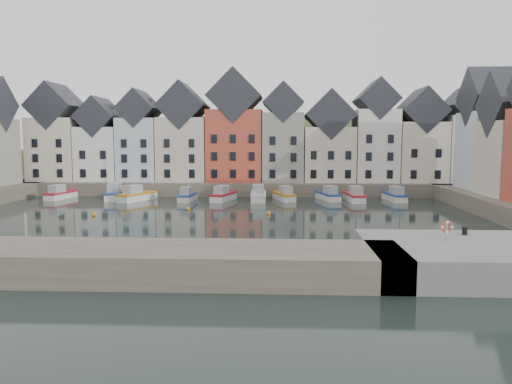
# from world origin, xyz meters

# --- Properties ---
(ground) EXTENTS (260.00, 260.00, 0.00)m
(ground) POSITION_xyz_m (0.00, 0.00, 0.00)
(ground) COLOR black
(ground) RESTS_ON ground
(far_quay) EXTENTS (90.00, 16.00, 2.00)m
(far_quay) POSITION_xyz_m (0.00, 30.00, 1.00)
(far_quay) COLOR #534940
(far_quay) RESTS_ON ground
(near_quay) EXTENTS (18.00, 10.00, 2.00)m
(near_quay) POSITION_xyz_m (22.00, -20.00, 1.00)
(near_quay) COLOR #60605E
(near_quay) RESTS_ON ground
(near_wall) EXTENTS (50.00, 6.00, 2.00)m
(near_wall) POSITION_xyz_m (-10.00, -22.00, 1.00)
(near_wall) COLOR #534940
(near_wall) RESTS_ON ground
(hillside) EXTENTS (153.60, 70.40, 64.00)m
(hillside) POSITION_xyz_m (0.02, 56.00, -17.96)
(hillside) COLOR #29361B
(hillside) RESTS_ON ground
(far_terrace) EXTENTS (72.37, 8.16, 17.78)m
(far_terrace) POSITION_xyz_m (3.21, 28.00, 8.88)
(far_terrace) COLOR beige
(far_terrace) RESTS_ON far_quay
(mooring_buoys) EXTENTS (20.50, 5.50, 0.50)m
(mooring_buoys) POSITION_xyz_m (-4.00, 5.33, 0.15)
(mooring_buoys) COLOR #C47B17
(mooring_buoys) RESTS_ON ground
(boat_a) EXTENTS (2.90, 6.32, 2.34)m
(boat_a) POSITION_xyz_m (-24.89, 18.52, 0.70)
(boat_a) COLOR silver
(boat_a) RESTS_ON ground
(boat_b) EXTENTS (3.13, 7.24, 2.69)m
(boat_b) POSITION_xyz_m (-16.51, 18.24, 0.80)
(boat_b) COLOR silver
(boat_b) RESTS_ON ground
(boat_c) EXTENTS (4.63, 6.88, 2.55)m
(boat_c) POSITION_xyz_m (-13.08, 16.86, 0.76)
(boat_c) COLOR silver
(boat_c) RESTS_ON ground
(boat_d) EXTENTS (2.07, 5.88, 11.08)m
(boat_d) POSITION_xyz_m (-5.82, 17.17, 0.72)
(boat_d) COLOR silver
(boat_d) RESTS_ON ground
(boat_e) EXTENTS (3.50, 6.66, 2.45)m
(boat_e) POSITION_xyz_m (-0.75, 17.61, 0.73)
(boat_e) COLOR silver
(boat_e) RESTS_ON ground
(boat_f) EXTENTS (2.36, 6.89, 2.62)m
(boat_f) POSITION_xyz_m (4.26, 17.67, 0.78)
(boat_f) COLOR silver
(boat_f) RESTS_ON ground
(boat_g) EXTENTS (3.59, 6.26, 2.30)m
(boat_g) POSITION_xyz_m (7.95, 18.61, 0.68)
(boat_g) COLOR silver
(boat_g) RESTS_ON ground
(boat_h) EXTENTS (3.44, 6.28, 2.30)m
(boat_h) POSITION_xyz_m (14.28, 18.99, 0.69)
(boat_h) COLOR silver
(boat_h) RESTS_ON ground
(boat_i) EXTENTS (2.52, 6.46, 2.42)m
(boat_i) POSITION_xyz_m (17.85, 17.66, 0.72)
(boat_i) COLOR silver
(boat_i) RESTS_ON ground
(boat_j) EXTENTS (2.62, 6.25, 2.33)m
(boat_j) POSITION_xyz_m (23.66, 18.67, 0.69)
(boat_j) COLOR silver
(boat_j) RESTS_ON ground
(mooring_bollard) EXTENTS (0.48, 0.48, 0.56)m
(mooring_bollard) POSITION_xyz_m (20.50, -16.90, 2.31)
(mooring_bollard) COLOR black
(mooring_bollard) RESTS_ON near_quay
(life_ring_post) EXTENTS (0.80, 0.17, 1.30)m
(life_ring_post) POSITION_xyz_m (18.61, -18.81, 2.86)
(life_ring_post) COLOR gray
(life_ring_post) RESTS_ON near_quay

